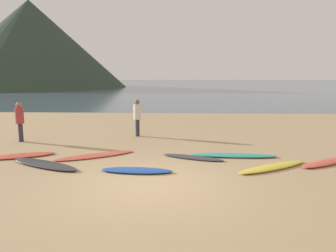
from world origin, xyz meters
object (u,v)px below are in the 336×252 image
surfboard_1 (45,164)px  surfboard_3 (137,170)px  surfboard_2 (95,156)px  surfboard_4 (193,157)px  surfboard_6 (273,167)px  surfboard_0 (19,156)px  surfboard_7 (326,162)px  person_0 (20,118)px  surfboard_5 (234,155)px  person_1 (137,115)px

surfboard_1 → surfboard_3: size_ratio=1.29×
surfboard_2 → surfboard_3: (1.54, -1.56, 0.02)m
surfboard_4 → surfboard_6: surfboard_6 is taller
surfboard_0 → surfboard_2: surfboard_0 is taller
surfboard_6 → surfboard_7: (1.68, 0.53, -0.00)m
surfboard_3 → surfboard_7: (5.43, 0.99, -0.00)m
person_0 → surfboard_4: bearing=69.6°
surfboard_7 → surfboard_4: bearing=140.2°
surfboard_2 → surfboard_5: 4.42m
surfboard_2 → surfboard_7: surfboard_7 is taller
surfboard_6 → person_0: 9.35m
surfboard_4 → person_0: size_ratio=1.29×
surfboard_4 → surfboard_6: size_ratio=0.80×
surfboard_2 → surfboard_7: 6.99m
surfboard_0 → surfboard_1: size_ratio=0.87×
surfboard_1 → surfboard_6: size_ratio=1.01×
surfboard_6 → surfboard_4: bearing=124.3°
surfboard_4 → surfboard_2: bearing=-160.5°
surfboard_0 → surfboard_5: bearing=-21.1°
surfboard_3 → surfboard_7: size_ratio=0.93×
surfboard_1 → surfboard_2: 1.61m
surfboard_2 → surfboard_5: surfboard_5 is taller
surfboard_3 → person_1: (-0.62, 4.92, 0.86)m
surfboard_4 → surfboard_7: 3.89m
surfboard_4 → surfboard_7: bearing=14.8°
surfboard_0 → surfboard_6: size_ratio=0.87×
surfboard_1 → surfboard_6: 6.47m
surfboard_2 → surfboard_7: (6.97, -0.58, 0.01)m
surfboard_5 → surfboard_7: (2.56, -0.72, -0.00)m
surfboard_0 → surfboard_5: size_ratio=0.80×
surfboard_5 → person_1: person_1 is taller
surfboard_6 → person_0: bearing=128.5°
surfboard_0 → surfboard_4: 5.50m
surfboard_2 → surfboard_4: 3.11m
surfboard_2 → person_1: 3.59m
surfboard_4 → person_1: size_ratio=1.29×
surfboard_0 → person_0: 2.64m
surfboard_0 → surfboard_6: bearing=-30.6°
surfboard_1 → surfboard_3: 2.76m
surfboard_5 → surfboard_1: bearing=-164.9°
surfboard_0 → surfboard_3: 4.18m
surfboard_4 → surfboard_5: 1.34m
surfboard_3 → person_1: person_1 is taller
surfboard_1 → surfboard_2: surfboard_1 is taller
surfboard_2 → person_0: size_ratio=1.66×
person_0 → surfboard_1: bearing=33.7°
surfboard_0 → person_0: person_0 is taller
surfboard_0 → surfboard_7: 9.37m
surfboard_0 → surfboard_7: bearing=-26.2°
surfboard_0 → person_1: person_1 is taller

